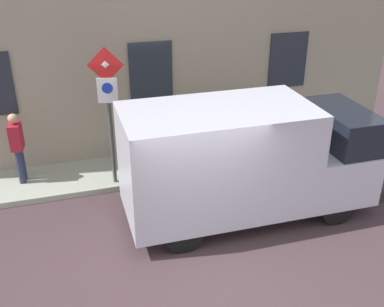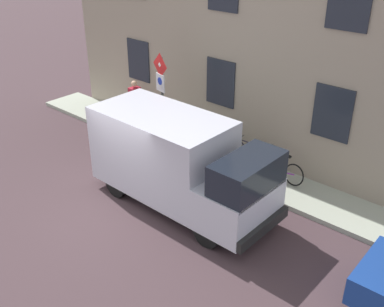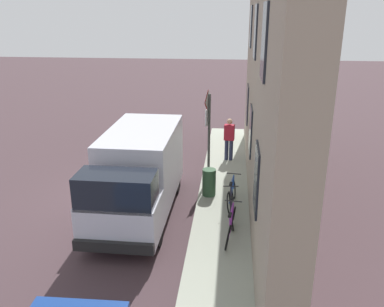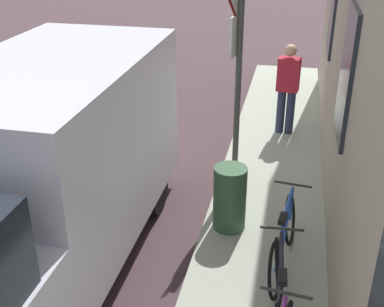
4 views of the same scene
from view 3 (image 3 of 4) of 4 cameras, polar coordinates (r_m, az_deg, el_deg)
ground_plane at (r=14.10m, az=-10.62°, el=-5.59°), size 80.00×80.00×0.00m
sidewalk_slab at (r=13.53m, az=4.39°, el=-6.08°), size 1.64×15.88×0.14m
building_facade at (r=12.44m, az=10.27°, el=8.98°), size 0.75×13.88×7.39m
sign_post_stacked at (r=13.98m, az=2.28°, el=4.38°), size 0.20×0.55×3.14m
delivery_van at (r=12.22m, az=-7.54°, el=-2.63°), size 2.04×5.34×2.50m
bicycle_purple at (r=10.95m, az=5.45°, el=-10.10°), size 0.46×1.71×0.89m
bicycle_black at (r=11.81m, az=5.51°, el=-7.75°), size 0.46×1.71×0.89m
bicycle_blue at (r=12.69m, az=5.57°, el=-5.73°), size 0.46×1.71×0.89m
pedestrian at (r=16.31m, az=5.24°, el=2.20°), size 0.43×0.31×1.72m
litter_bin at (r=13.30m, az=2.41°, el=-4.05°), size 0.44×0.44×0.90m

